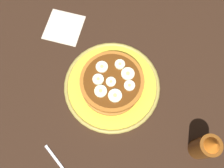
# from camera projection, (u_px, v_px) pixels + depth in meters

# --- Properties ---
(ground_plane) EXTENTS (1.40, 1.40, 0.03)m
(ground_plane) POSITION_uv_depth(u_px,v_px,m) (112.00, 89.00, 0.76)
(ground_plane) COLOR black
(plate) EXTENTS (0.27, 0.27, 0.02)m
(plate) POSITION_uv_depth(u_px,v_px,m) (112.00, 86.00, 0.74)
(plate) COLOR yellow
(plate) RESTS_ON ground_plane
(pancake_stack) EXTENTS (0.18, 0.18, 0.05)m
(pancake_stack) POSITION_uv_depth(u_px,v_px,m) (112.00, 83.00, 0.71)
(pancake_stack) COLOR #C27532
(pancake_stack) RESTS_ON plate
(banana_slice_0) EXTENTS (0.03, 0.03, 0.01)m
(banana_slice_0) POSITION_uv_depth(u_px,v_px,m) (111.00, 82.00, 0.68)
(banana_slice_0) COLOR #F0EAB9
(banana_slice_0) RESTS_ON pancake_stack
(banana_slice_1) EXTENTS (0.04, 0.04, 0.01)m
(banana_slice_1) POSITION_uv_depth(u_px,v_px,m) (115.00, 96.00, 0.67)
(banana_slice_1) COLOR #ECEBBA
(banana_slice_1) RESTS_ON pancake_stack
(banana_slice_2) EXTENTS (0.04, 0.04, 0.01)m
(banana_slice_2) POSITION_uv_depth(u_px,v_px,m) (128.00, 74.00, 0.69)
(banana_slice_2) COLOR #F8E6B5
(banana_slice_2) RESTS_ON pancake_stack
(banana_slice_3) EXTENTS (0.03, 0.03, 0.01)m
(banana_slice_3) POSITION_uv_depth(u_px,v_px,m) (98.00, 80.00, 0.68)
(banana_slice_3) COLOR #F2EEC3
(banana_slice_3) RESTS_ON pancake_stack
(banana_slice_4) EXTENTS (0.03, 0.03, 0.01)m
(banana_slice_4) POSITION_uv_depth(u_px,v_px,m) (129.00, 86.00, 0.68)
(banana_slice_4) COLOR beige
(banana_slice_4) RESTS_ON pancake_stack
(banana_slice_5) EXTENTS (0.03, 0.03, 0.01)m
(banana_slice_5) POSITION_uv_depth(u_px,v_px,m) (102.00, 67.00, 0.70)
(banana_slice_5) COLOR #F0E5BC
(banana_slice_5) RESTS_ON pancake_stack
(banana_slice_6) EXTENTS (0.03, 0.03, 0.01)m
(banana_slice_6) POSITION_uv_depth(u_px,v_px,m) (120.00, 65.00, 0.70)
(banana_slice_6) COLOR #EBF1BB
(banana_slice_6) RESTS_ON pancake_stack
(banana_slice_7) EXTENTS (0.03, 0.03, 0.01)m
(banana_slice_7) POSITION_uv_depth(u_px,v_px,m) (101.00, 91.00, 0.67)
(banana_slice_7) COLOR #ECF2C0
(banana_slice_7) RESTS_ON pancake_stack
(napkin) EXTENTS (0.13, 0.13, 0.00)m
(napkin) POSITION_uv_depth(u_px,v_px,m) (64.00, 27.00, 0.81)
(napkin) COLOR beige
(napkin) RESTS_ON ground_plane
(fork) EXTENTS (0.12, 0.06, 0.01)m
(fork) POSITION_uv_depth(u_px,v_px,m) (62.00, 168.00, 0.67)
(fork) COLOR silver
(fork) RESTS_ON ground_plane
(syrup_bottle) EXTENTS (0.05, 0.05, 0.13)m
(syrup_bottle) POSITION_uv_depth(u_px,v_px,m) (205.00, 147.00, 0.64)
(syrup_bottle) COLOR brown
(syrup_bottle) RESTS_ON ground_plane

